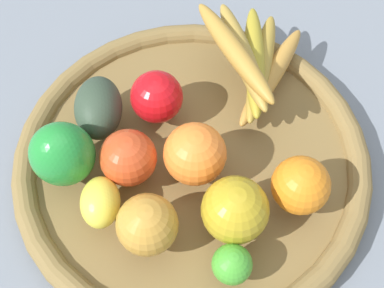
{
  "coord_description": "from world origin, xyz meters",
  "views": [
    {
      "loc": [
        -0.19,
        0.28,
        0.61
      ],
      "look_at": [
        0.0,
        0.0,
        0.06
      ],
      "focal_mm": 49.72,
      "sensor_mm": 36.0,
      "label": 1
    }
  ],
  "objects_px": {
    "lemon_0": "(100,202)",
    "lime_0": "(232,264)",
    "orange_1": "(301,185)",
    "apple_2": "(147,225)",
    "banana_bunch": "(253,62)",
    "avocado": "(98,108)",
    "bell_pepper": "(63,154)",
    "apple_0": "(157,97)",
    "orange_0": "(195,154)",
    "apple_1": "(235,210)",
    "apple_3": "(128,158)"
  },
  "relations": [
    {
      "from": "lemon_0",
      "to": "lime_0",
      "type": "bearing_deg",
      "value": -171.59
    },
    {
      "from": "bell_pepper",
      "to": "lemon_0",
      "type": "xyz_separation_m",
      "value": [
        -0.07,
        0.02,
        -0.02
      ]
    },
    {
      "from": "banana_bunch",
      "to": "avocado",
      "type": "distance_m",
      "value": 0.21
    },
    {
      "from": "apple_3",
      "to": "orange_0",
      "type": "distance_m",
      "value": 0.08
    },
    {
      "from": "apple_3",
      "to": "apple_1",
      "type": "xyz_separation_m",
      "value": [
        -0.14,
        -0.01,
        0.0
      ]
    },
    {
      "from": "lemon_0",
      "to": "orange_1",
      "type": "bearing_deg",
      "value": -141.36
    },
    {
      "from": "banana_bunch",
      "to": "lime_0",
      "type": "height_order",
      "value": "banana_bunch"
    },
    {
      "from": "apple_0",
      "to": "apple_1",
      "type": "distance_m",
      "value": 0.18
    },
    {
      "from": "banana_bunch",
      "to": "apple_2",
      "type": "height_order",
      "value": "banana_bunch"
    },
    {
      "from": "apple_1",
      "to": "orange_1",
      "type": "distance_m",
      "value": 0.08
    },
    {
      "from": "avocado",
      "to": "orange_1",
      "type": "xyz_separation_m",
      "value": [
        -0.26,
        -0.05,
        0.0
      ]
    },
    {
      "from": "apple_1",
      "to": "orange_1",
      "type": "xyz_separation_m",
      "value": [
        -0.04,
        -0.07,
        -0.0
      ]
    },
    {
      "from": "apple_1",
      "to": "apple_0",
      "type": "bearing_deg",
      "value": -25.03
    },
    {
      "from": "lime_0",
      "to": "apple_2",
      "type": "relative_size",
      "value": 0.64
    },
    {
      "from": "apple_2",
      "to": "orange_1",
      "type": "height_order",
      "value": "apple_2"
    },
    {
      "from": "banana_bunch",
      "to": "apple_3",
      "type": "xyz_separation_m",
      "value": [
        0.05,
        0.21,
        -0.0
      ]
    },
    {
      "from": "apple_0",
      "to": "apple_2",
      "type": "xyz_separation_m",
      "value": [
        -0.09,
        0.14,
        0.0
      ]
    },
    {
      "from": "apple_3",
      "to": "lemon_0",
      "type": "relative_size",
      "value": 1.1
    },
    {
      "from": "apple_0",
      "to": "bell_pepper",
      "type": "height_order",
      "value": "bell_pepper"
    },
    {
      "from": "banana_bunch",
      "to": "bell_pepper",
      "type": "distance_m",
      "value": 0.27
    },
    {
      "from": "lime_0",
      "to": "orange_1",
      "type": "xyz_separation_m",
      "value": [
        -0.02,
        -0.12,
        0.01
      ]
    },
    {
      "from": "avocado",
      "to": "apple_2",
      "type": "distance_m",
      "value": 0.17
    },
    {
      "from": "lime_0",
      "to": "apple_2",
      "type": "xyz_separation_m",
      "value": [
        0.1,
        0.02,
        0.01
      ]
    },
    {
      "from": "banana_bunch",
      "to": "apple_0",
      "type": "bearing_deg",
      "value": 58.25
    },
    {
      "from": "apple_3",
      "to": "orange_0",
      "type": "relative_size",
      "value": 0.91
    },
    {
      "from": "avocado",
      "to": "apple_1",
      "type": "relative_size",
      "value": 1.16
    },
    {
      "from": "apple_0",
      "to": "orange_1",
      "type": "bearing_deg",
      "value": 178.05
    },
    {
      "from": "apple_1",
      "to": "lemon_0",
      "type": "xyz_separation_m",
      "value": [
        0.13,
        0.07,
        -0.02
      ]
    },
    {
      "from": "apple_0",
      "to": "apple_1",
      "type": "height_order",
      "value": "apple_1"
    },
    {
      "from": "orange_1",
      "to": "apple_2",
      "type": "bearing_deg",
      "value": 50.26
    },
    {
      "from": "apple_2",
      "to": "lemon_0",
      "type": "bearing_deg",
      "value": 4.57
    },
    {
      "from": "bell_pepper",
      "to": "lemon_0",
      "type": "bearing_deg",
      "value": -54.97
    },
    {
      "from": "bell_pepper",
      "to": "orange_0",
      "type": "relative_size",
      "value": 1.17
    },
    {
      "from": "banana_bunch",
      "to": "orange_0",
      "type": "distance_m",
      "value": 0.16
    },
    {
      "from": "apple_3",
      "to": "lime_0",
      "type": "xyz_separation_m",
      "value": [
        -0.17,
        0.04,
        -0.01
      ]
    },
    {
      "from": "apple_3",
      "to": "lime_0",
      "type": "height_order",
      "value": "apple_3"
    },
    {
      "from": "apple_2",
      "to": "lemon_0",
      "type": "relative_size",
      "value": 1.11
    },
    {
      "from": "bell_pepper",
      "to": "orange_0",
      "type": "xyz_separation_m",
      "value": [
        -0.12,
        -0.09,
        -0.01
      ]
    },
    {
      "from": "apple_3",
      "to": "orange_1",
      "type": "distance_m",
      "value": 0.2
    },
    {
      "from": "apple_1",
      "to": "apple_2",
      "type": "height_order",
      "value": "apple_1"
    },
    {
      "from": "lime_0",
      "to": "orange_0",
      "type": "relative_size",
      "value": 0.59
    },
    {
      "from": "orange_1",
      "to": "avocado",
      "type": "bearing_deg",
      "value": 9.92
    },
    {
      "from": "apple_1",
      "to": "lemon_0",
      "type": "relative_size",
      "value": 1.22
    },
    {
      "from": "banana_bunch",
      "to": "bell_pepper",
      "type": "bearing_deg",
      "value": 66.75
    },
    {
      "from": "bell_pepper",
      "to": "lemon_0",
      "type": "relative_size",
      "value": 1.4
    },
    {
      "from": "banana_bunch",
      "to": "apple_1",
      "type": "xyz_separation_m",
      "value": [
        -0.09,
        0.19,
        0.0
      ]
    },
    {
      "from": "apple_0",
      "to": "banana_bunch",
      "type": "distance_m",
      "value": 0.14
    },
    {
      "from": "avocado",
      "to": "lime_0",
      "type": "distance_m",
      "value": 0.26
    },
    {
      "from": "banana_bunch",
      "to": "orange_1",
      "type": "xyz_separation_m",
      "value": [
        -0.14,
        0.12,
        -0.0
      ]
    },
    {
      "from": "avocado",
      "to": "apple_2",
      "type": "height_order",
      "value": "apple_2"
    }
  ]
}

